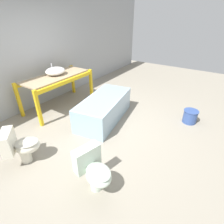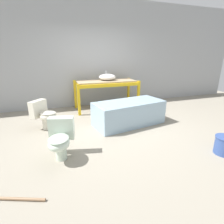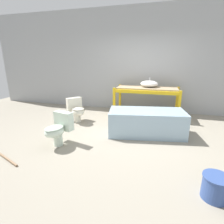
# 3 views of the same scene
# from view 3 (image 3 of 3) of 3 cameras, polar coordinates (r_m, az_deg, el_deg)

# --- Properties ---
(ground_plane) EXTENTS (12.00, 12.00, 0.00)m
(ground_plane) POSITION_cam_3_polar(r_m,az_deg,el_deg) (4.07, 5.42, -7.11)
(ground_plane) COLOR gray
(warehouse_wall_rear) EXTENTS (10.80, 0.08, 3.20)m
(warehouse_wall_rear) POSITION_cam_3_polar(r_m,az_deg,el_deg) (5.81, 9.77, 16.11)
(warehouse_wall_rear) COLOR #9EA0A3
(warehouse_wall_rear) RESTS_ON ground_plane
(shelving_rack) EXTENTS (1.86, 0.81, 0.87)m
(shelving_rack) POSITION_cam_3_polar(r_m,az_deg,el_deg) (5.26, 11.29, 6.58)
(shelving_rack) COLOR yellow
(shelving_rack) RESTS_ON ground_plane
(sink_basin) EXTENTS (0.51, 0.44, 0.27)m
(sink_basin) POSITION_cam_3_polar(r_m,az_deg,el_deg) (5.28, 12.05, 8.99)
(sink_basin) COLOR white
(sink_basin) RESTS_ON shelving_rack
(bathtub_main) EXTENTS (1.76, 1.02, 0.56)m
(bathtub_main) POSITION_cam_3_polar(r_m,az_deg,el_deg) (4.01, 11.19, -2.78)
(bathtub_main) COLOR #99B7CC
(bathtub_main) RESTS_ON ground_plane
(toilet_near) EXTENTS (0.48, 0.61, 0.64)m
(toilet_near) POSITION_cam_3_polar(r_m,az_deg,el_deg) (3.59, -17.11, -5.05)
(toilet_near) COLOR silver
(toilet_near) RESTS_ON ground_plane
(toilet_far) EXTENTS (0.64, 0.63, 0.64)m
(toilet_far) POSITION_cam_3_polar(r_m,az_deg,el_deg) (4.81, -11.51, 0.87)
(toilet_far) COLOR silver
(toilet_far) RESTS_ON ground_plane
(bucket_white) EXTENTS (0.33, 0.33, 0.31)m
(bucket_white) POSITION_cam_3_polar(r_m,az_deg,el_deg) (2.62, 30.71, -20.26)
(bucket_white) COLOR #334C8C
(bucket_white) RESTS_ON ground_plane
(loose_pipe) EXTENTS (0.63, 0.27, 0.04)m
(loose_pipe) POSITION_cam_3_polar(r_m,az_deg,el_deg) (3.55, -30.97, -13.02)
(loose_pipe) COLOR #8C6B4C
(loose_pipe) RESTS_ON ground_plane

